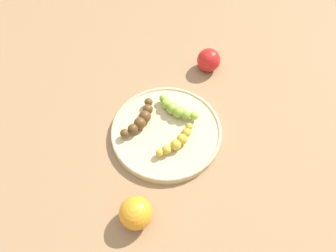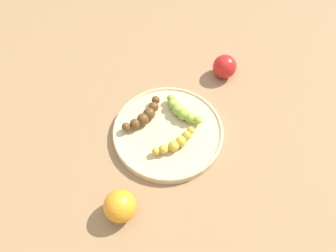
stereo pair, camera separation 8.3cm
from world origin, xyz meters
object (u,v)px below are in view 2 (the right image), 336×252
at_px(banana_green, 182,111).
at_px(orange_fruit, 120,206).
at_px(banana_spotted, 176,143).
at_px(banana_overripe, 145,115).
at_px(apple_red, 225,67).
at_px(fruit_bowl, 168,131).

relative_size(banana_green, orange_fruit, 1.40).
xyz_separation_m(banana_spotted, orange_fruit, (-0.10, -0.19, 0.00)).
bearing_deg(banana_green, banana_spotted, 36.82).
distance_m(banana_overripe, orange_fruit, 0.26).
bearing_deg(apple_red, fruit_bowl, -118.50).
relative_size(banana_green, banana_overripe, 0.85).
bearing_deg(banana_green, apple_red, -173.05).
bearing_deg(banana_green, orange_fruit, 17.42).
bearing_deg(banana_spotted, fruit_bowl, 167.30).
bearing_deg(orange_fruit, apple_red, 67.01).
relative_size(fruit_bowl, apple_red, 4.16).
bearing_deg(banana_overripe, orange_fruit, -59.80).
relative_size(fruit_bowl, banana_spotted, 2.93).
bearing_deg(fruit_bowl, banana_green, 63.68).
distance_m(fruit_bowl, banana_overripe, 0.08).
bearing_deg(fruit_bowl, apple_red, 61.50).
height_order(banana_green, banana_overripe, same).
distance_m(fruit_bowl, apple_red, 0.28).
height_order(banana_spotted, banana_green, banana_green).
distance_m(banana_green, apple_red, 0.21).
bearing_deg(banana_overripe, banana_green, 48.87).
height_order(fruit_bowl, orange_fruit, orange_fruit).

